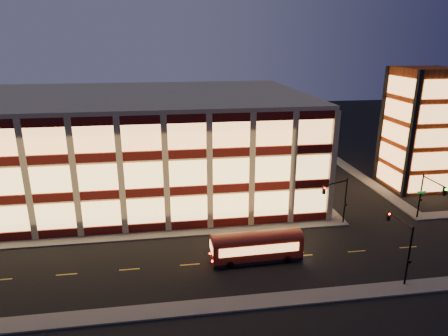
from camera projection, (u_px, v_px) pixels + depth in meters
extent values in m
plane|color=black|center=(151.00, 240.00, 45.57)|extent=(200.00, 200.00, 0.00)
cube|color=#514F4C|center=(125.00, 237.00, 46.06)|extent=(54.00, 2.00, 0.15)
cube|color=#514F4C|center=(297.00, 180.00, 64.80)|extent=(2.00, 30.00, 0.15)
cube|color=#514F4C|center=(361.00, 176.00, 66.35)|extent=(2.00, 30.00, 0.15)
cube|color=#514F4C|center=(148.00, 312.00, 33.31)|extent=(100.00, 2.00, 0.15)
cube|color=tan|center=(131.00, 144.00, 59.00)|extent=(50.00, 30.00, 14.00)
cube|color=tan|center=(127.00, 95.00, 56.77)|extent=(50.40, 30.40, 0.50)
cube|color=#470C0A|center=(126.00, 229.00, 46.71)|extent=(50.10, 0.25, 1.00)
cube|color=#FFC36B|center=(124.00, 212.00, 46.09)|extent=(49.00, 0.20, 3.00)
cube|color=#470C0A|center=(292.00, 177.00, 64.50)|extent=(0.25, 30.10, 1.00)
cube|color=#FFC36B|center=(293.00, 164.00, 63.85)|extent=(0.20, 29.00, 3.00)
cube|color=#470C0A|center=(123.00, 194.00, 45.36)|extent=(50.10, 0.25, 1.00)
cube|color=#FFC36B|center=(121.00, 176.00, 44.74)|extent=(49.00, 0.20, 3.00)
cube|color=#470C0A|center=(294.00, 150.00, 63.15)|extent=(0.25, 30.10, 1.00)
cube|color=#FFC36B|center=(294.00, 138.00, 62.50)|extent=(0.20, 29.00, 3.00)
cube|color=#470C0A|center=(119.00, 157.00, 44.01)|extent=(50.10, 0.25, 1.00)
cube|color=#FFC36B|center=(118.00, 138.00, 43.39)|extent=(49.00, 0.20, 3.00)
cube|color=#470C0A|center=(295.00, 123.00, 61.80)|extent=(0.25, 30.10, 1.00)
cube|color=#FFC36B|center=(296.00, 110.00, 61.15)|extent=(0.20, 29.00, 3.00)
cube|color=#8C3814|center=(420.00, 129.00, 59.76)|extent=(8.00, 8.00, 18.00)
cube|color=black|center=(412.00, 136.00, 55.43)|extent=(0.60, 0.60, 18.00)
cube|color=black|center=(382.00, 125.00, 62.96)|extent=(0.60, 0.60, 18.00)
cube|color=black|center=(428.00, 123.00, 64.09)|extent=(0.60, 0.60, 18.00)
cube|color=#FFA659|center=(430.00, 183.00, 58.13)|extent=(6.60, 0.16, 2.60)
cube|color=#FFA659|center=(389.00, 176.00, 61.39)|extent=(0.16, 6.60, 2.60)
cube|color=#FFA659|center=(434.00, 161.00, 57.08)|extent=(6.60, 0.16, 2.60)
cube|color=#FFA659|center=(392.00, 155.00, 60.35)|extent=(0.16, 6.60, 2.60)
cube|color=#FFA659|center=(438.00, 138.00, 56.04)|extent=(6.60, 0.16, 2.60)
cube|color=#FFA659|center=(395.00, 133.00, 59.30)|extent=(0.16, 6.60, 2.60)
cube|color=#FFA659|center=(442.00, 114.00, 55.00)|extent=(6.60, 0.16, 2.60)
cube|color=#FFA659|center=(398.00, 110.00, 58.26)|extent=(0.16, 6.60, 2.60)
cube|color=#FFA659|center=(446.00, 89.00, 53.95)|extent=(6.60, 0.16, 2.60)
cube|color=#FFA659|center=(401.00, 86.00, 57.22)|extent=(0.16, 6.60, 2.60)
cylinder|color=black|center=(345.00, 201.00, 48.72)|extent=(0.18, 0.18, 6.00)
cylinder|color=black|center=(336.00, 183.00, 46.94)|extent=(3.56, 1.63, 0.14)
cube|color=black|center=(324.00, 190.00, 46.14)|extent=(0.32, 0.32, 0.95)
sphere|color=#FF0C05|center=(325.00, 188.00, 45.88)|extent=(0.20, 0.20, 0.20)
cube|color=black|center=(345.00, 205.00, 48.66)|extent=(0.25, 0.18, 0.28)
cylinder|color=black|center=(420.00, 196.00, 50.14)|extent=(0.18, 0.18, 6.00)
cylinder|color=black|center=(434.00, 181.00, 47.43)|extent=(0.14, 4.00, 0.14)
cube|color=black|center=(444.00, 191.00, 45.70)|extent=(0.32, 0.32, 0.95)
sphere|color=#0CFF26|center=(446.00, 189.00, 45.44)|extent=(0.20, 0.20, 0.20)
cube|color=black|center=(421.00, 200.00, 50.07)|extent=(0.25, 0.18, 0.28)
cube|color=#0C7226|center=(422.00, 192.00, 49.81)|extent=(1.20, 0.06, 0.28)
cylinder|color=black|center=(409.00, 257.00, 36.20)|extent=(0.18, 0.18, 6.00)
cylinder|color=black|center=(400.00, 220.00, 37.26)|extent=(0.14, 4.00, 0.14)
cube|color=black|center=(388.00, 216.00, 39.29)|extent=(0.32, 0.32, 0.95)
sphere|color=#FF0C05|center=(390.00, 214.00, 39.03)|extent=(0.20, 0.20, 0.20)
cube|color=black|center=(409.00, 262.00, 36.14)|extent=(0.25, 0.18, 0.28)
cube|color=maroon|center=(256.00, 247.00, 40.81)|extent=(9.38, 2.62, 2.14)
cube|color=black|center=(256.00, 257.00, 41.19)|extent=(9.38, 2.62, 0.33)
cylinder|color=black|center=(230.00, 265.00, 39.70)|extent=(0.85, 0.31, 0.84)
cylinder|color=black|center=(226.00, 254.00, 41.62)|extent=(0.85, 0.31, 0.84)
cylinder|color=black|center=(287.00, 259.00, 40.71)|extent=(0.85, 0.31, 0.84)
cylinder|color=black|center=(281.00, 249.00, 42.63)|extent=(0.85, 0.31, 0.84)
cube|color=#FFA659|center=(260.00, 250.00, 39.60)|extent=(8.19, 0.32, 0.93)
cube|color=#FFA659|center=(254.00, 239.00, 41.84)|extent=(8.19, 0.32, 0.93)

